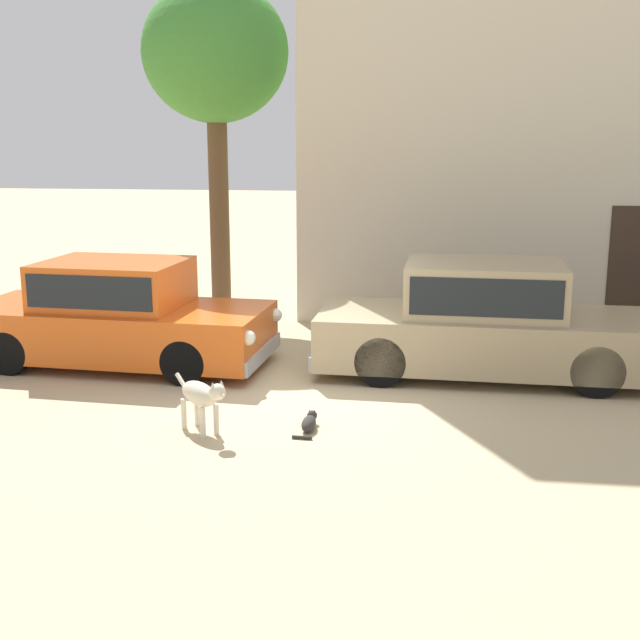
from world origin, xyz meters
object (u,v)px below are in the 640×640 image
object	(u,v)px
stray_cat	(309,423)
acacia_tree_left	(215,57)
parked_sedan_second	(485,320)
stray_dog_spotted	(202,396)
parked_sedan_nearest	(117,314)

from	to	relation	value
stray_cat	acacia_tree_left	xyz separation A→B (m)	(-2.50, 5.87, 4.47)
parked_sedan_second	stray_cat	xyz separation A→B (m)	(-2.05, -2.48, -0.68)
parked_sedan_second	stray_dog_spotted	world-z (taller)	parked_sedan_second
parked_sedan_nearest	stray_cat	distance (m)	3.94
parked_sedan_nearest	acacia_tree_left	xyz separation A→B (m)	(0.61, 3.54, 3.82)
parked_sedan_second	stray_dog_spotted	bearing A→B (deg)	-137.59
parked_sedan_second	acacia_tree_left	size ratio (longest dim) A/B	0.81
parked_sedan_second	parked_sedan_nearest	bearing A→B (deg)	-176.50
parked_sedan_second	stray_cat	distance (m)	3.29
parked_sedan_nearest	acacia_tree_left	world-z (taller)	acacia_tree_left
parked_sedan_nearest	stray_dog_spotted	xyz separation A→B (m)	(1.95, -2.59, -0.30)
parked_sedan_nearest	stray_dog_spotted	distance (m)	3.26
parked_sedan_second	stray_cat	world-z (taller)	parked_sedan_second
stray_dog_spotted	acacia_tree_left	bearing A→B (deg)	144.28
stray_dog_spotted	parked_sedan_nearest	bearing A→B (deg)	168.91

